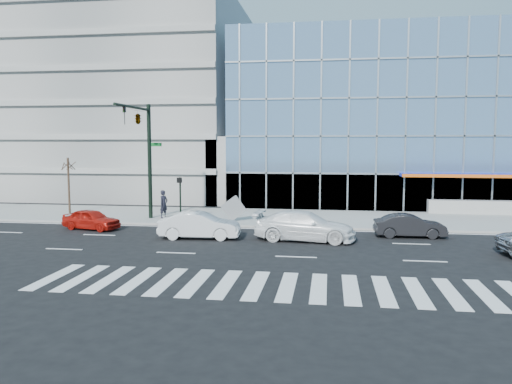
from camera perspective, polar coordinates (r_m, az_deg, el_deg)
ground at (r=28.22m, az=5.14°, el=-5.57°), size 160.00×160.00×0.00m
sidewalk at (r=36.08m, az=5.87°, el=-2.99°), size 120.00×8.00×0.15m
theatre_building at (r=55.10m, az=21.65°, el=7.38°), size 42.00×26.00×15.00m
parking_garage at (r=57.97m, az=-13.65°, el=9.99°), size 24.00×24.00×20.00m
ramp_block at (r=46.32m, az=-0.98°, el=2.60°), size 6.00×8.00×6.00m
tower_far_mid at (r=111.98m, az=-25.27°, el=17.81°), size 13.00×13.00×60.00m
tower_backdrop at (r=104.25m, az=-9.73°, el=15.84°), size 14.00×14.00×48.00m
traffic_signal at (r=34.56m, az=-12.96°, el=6.65°), size 1.14×5.74×8.00m
ped_signal_post at (r=34.25m, az=-8.68°, el=-0.00°), size 0.30×0.33×3.00m
street_tree_near at (r=40.23m, az=-20.69°, el=2.88°), size 1.10×1.10×4.23m
white_suv at (r=28.22m, az=5.59°, el=-3.88°), size 5.85×2.79×1.64m
white_sedan at (r=28.85m, az=-6.46°, el=-3.80°), size 4.73×1.93×1.52m
dark_sedan at (r=30.43m, az=17.15°, el=-3.70°), size 4.11×1.58×1.34m
red_sedan at (r=33.31m, az=-18.30°, el=-2.98°), size 4.03×2.34×1.29m
pedestrian at (r=35.95m, az=-10.50°, el=-1.37°), size 0.72×0.85×1.98m
tilted_panel at (r=33.78m, az=-2.57°, el=-1.87°), size 1.75×0.58×1.81m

